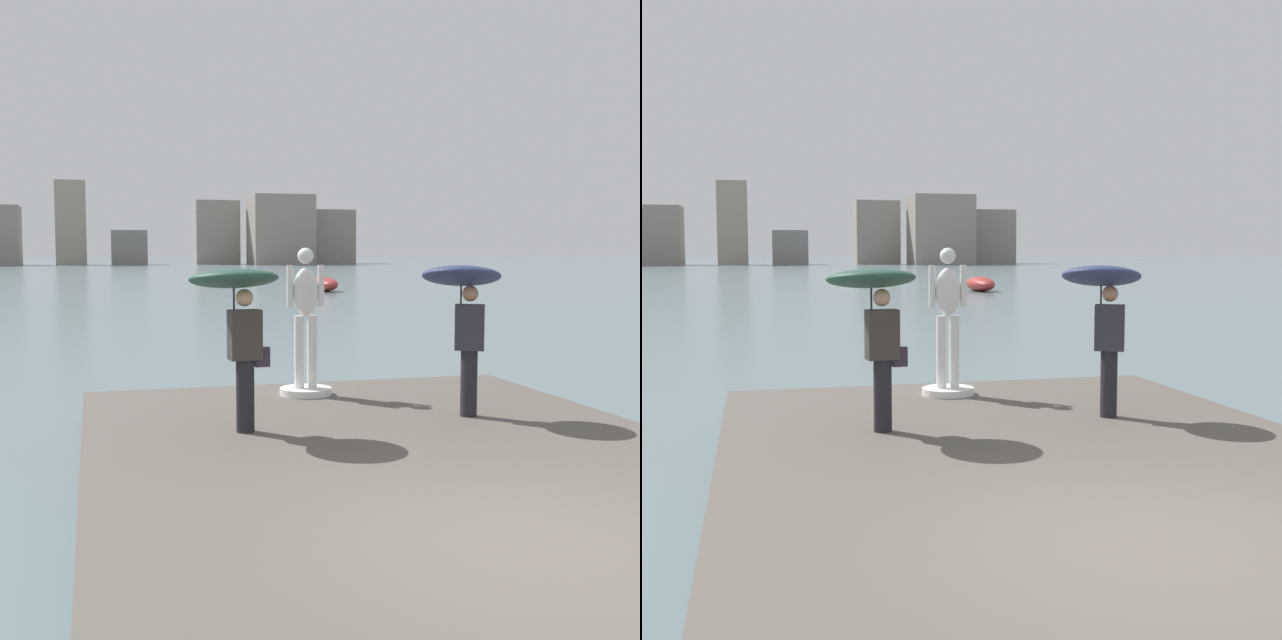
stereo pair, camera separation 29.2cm
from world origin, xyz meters
The scene contains 7 objects.
ground_plane centered at (0.00, 40.00, 0.00)m, with size 400.00×400.00×0.00m, color slate.
pier centered at (0.00, 2.33, 0.20)m, with size 6.85×10.67×0.40m, color #564F47.
statue_white_figure centered at (-0.17, 6.57, 1.32)m, with size 0.79×0.79×2.22m.
onlooker_left centered at (-1.59, 4.32, 1.97)m, with size 1.19×1.20×2.02m.
onlooker_right centered at (1.44, 4.50, 1.98)m, with size 1.40×1.41×2.05m.
boat_near centered at (10.47, 43.53, 0.44)m, with size 1.49×4.17×0.88m.
distant_skyline centered at (4.51, 131.55, 5.15)m, with size 85.20×15.01×13.27m.
Camera 1 is at (-3.26, -5.43, 2.61)m, focal length 46.43 mm.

